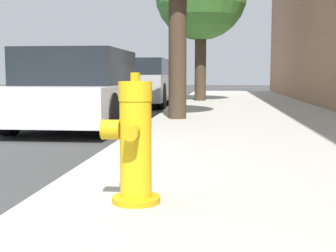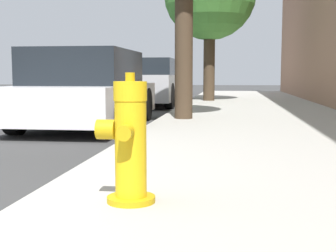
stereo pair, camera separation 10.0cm
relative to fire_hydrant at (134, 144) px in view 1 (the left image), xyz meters
The scene contains 4 objects.
sidewalk_slab 1.19m from the fire_hydrant, ahead, with size 3.55×40.00×0.15m.
fire_hydrant is the anchor object (origin of this frame).
parked_car_near 5.51m from the fire_hydrant, 110.00° to the left, with size 1.74×3.97×1.33m.
parked_car_mid 11.00m from the fire_hydrant, 99.80° to the left, with size 1.86×3.92×1.37m.
Camera 1 is at (2.88, -2.54, 0.91)m, focal length 50.00 mm.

